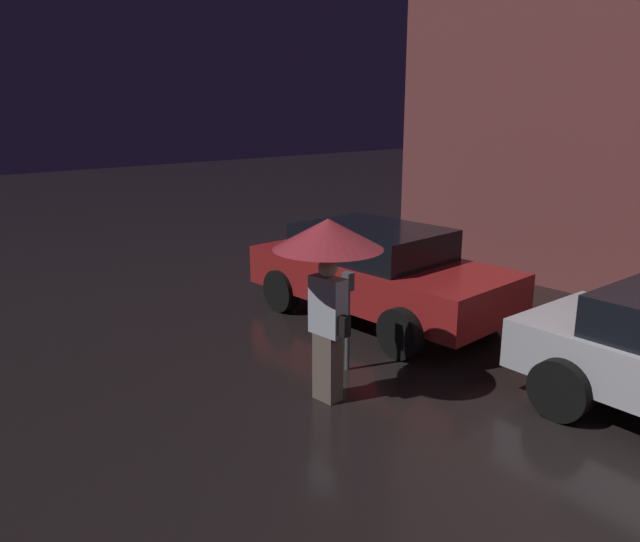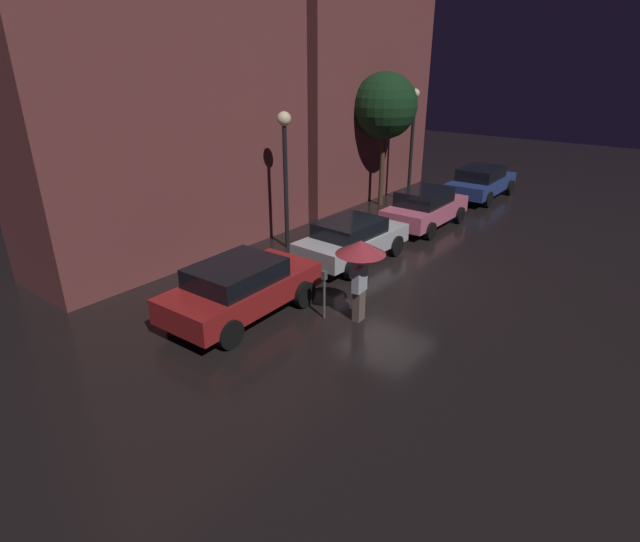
# 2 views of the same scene
# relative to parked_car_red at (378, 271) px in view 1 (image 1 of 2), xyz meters

# --- Properties ---
(ground_plane) EXTENTS (60.00, 60.00, 0.00)m
(ground_plane) POSITION_rel_parked_car_red_xyz_m (4.51, -1.51, -0.75)
(ground_plane) COLOR black
(parked_car_red) EXTENTS (4.14, 2.03, 1.40)m
(parked_car_red) POSITION_rel_parked_car_red_xyz_m (0.00, 0.00, 0.00)
(parked_car_red) COLOR maroon
(parked_car_red) RESTS_ON ground
(pedestrian_with_umbrella) EXTENTS (1.17, 1.17, 2.04)m
(pedestrian_with_umbrella) POSITION_rel_parked_car_red_xyz_m (1.56, -2.40, 0.93)
(pedestrian_with_umbrella) COLOR #66564C
(pedestrian_with_umbrella) RESTS_ON ground
(parking_meter) EXTENTS (0.12, 0.10, 1.25)m
(parking_meter) POSITION_rel_parked_car_red_xyz_m (1.12, -1.69, 0.02)
(parking_meter) COLOR #4C5154
(parking_meter) RESTS_ON ground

